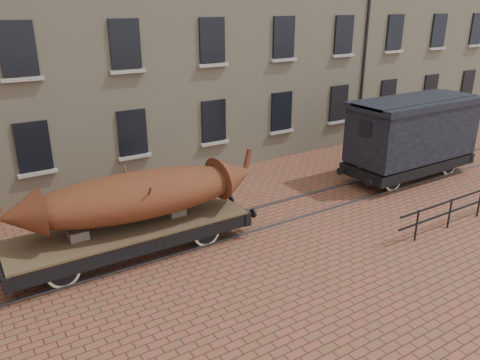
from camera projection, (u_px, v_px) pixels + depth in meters
ground at (262, 218)px, 15.66m from camera, size 90.00×90.00×0.00m
rail_track at (262, 217)px, 15.65m from camera, size 30.00×1.52×0.06m
flatcar_wagon at (131, 232)px, 13.15m from camera, size 7.50×2.03×1.13m
iron_boat at (138, 195)px, 12.94m from camera, size 7.22×2.35×1.70m
goods_van at (413, 129)px, 18.61m from camera, size 6.32×2.30×3.27m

